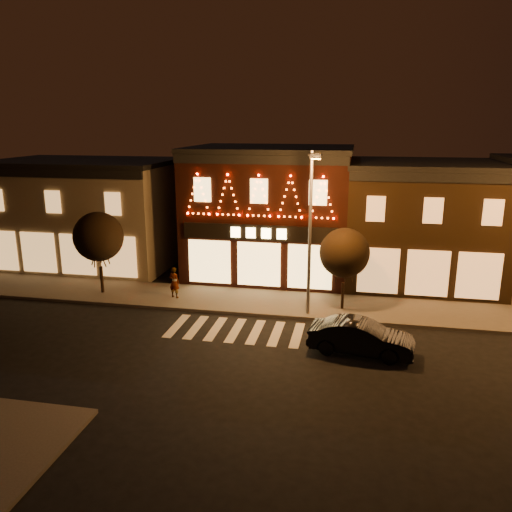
% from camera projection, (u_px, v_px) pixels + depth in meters
% --- Properties ---
extents(ground, '(120.00, 120.00, 0.00)m').
position_uv_depth(ground, '(213.00, 368.00, 20.97)').
color(ground, black).
rests_on(ground, ground).
extents(sidewalk_far, '(44.00, 4.00, 0.15)m').
position_uv_depth(sidewalk_far, '(288.00, 304.00, 28.16)').
color(sidewalk_far, '#47423D').
rests_on(sidewalk_far, ground).
extents(building_left, '(12.20, 8.28, 7.30)m').
position_uv_depth(building_left, '(88.00, 212.00, 35.75)').
color(building_left, '#7D6D59').
rests_on(building_left, ground).
extents(building_pulp, '(10.20, 8.34, 8.30)m').
position_uv_depth(building_pulp, '(271.00, 211.00, 33.17)').
color(building_pulp, black).
rests_on(building_pulp, ground).
extents(building_right_a, '(9.20, 8.28, 7.50)m').
position_uv_depth(building_right_a, '(422.00, 223.00, 31.50)').
color(building_right_a, '#322111').
rests_on(building_right_a, ground).
extents(streetlamp_mid, '(0.70, 1.91, 8.31)m').
position_uv_depth(streetlamp_mid, '(311.00, 222.00, 25.10)').
color(streetlamp_mid, '#59595E').
rests_on(streetlamp_mid, sidewalk_far).
extents(tree_left, '(2.84, 2.84, 4.74)m').
position_uv_depth(tree_left, '(98.00, 237.00, 29.03)').
color(tree_left, black).
rests_on(tree_left, sidewalk_far).
extents(tree_right, '(2.61, 2.61, 4.36)m').
position_uv_depth(tree_right, '(345.00, 253.00, 26.53)').
color(tree_right, black).
rests_on(tree_right, sidewalk_far).
extents(dark_sedan, '(4.69, 2.18, 1.49)m').
position_uv_depth(dark_sedan, '(361.00, 337.00, 22.13)').
color(dark_sedan, black).
rests_on(dark_sedan, ground).
extents(pedestrian, '(0.75, 0.60, 1.78)m').
position_uv_depth(pedestrian, '(174.00, 282.00, 28.75)').
color(pedestrian, gray).
rests_on(pedestrian, sidewalk_far).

